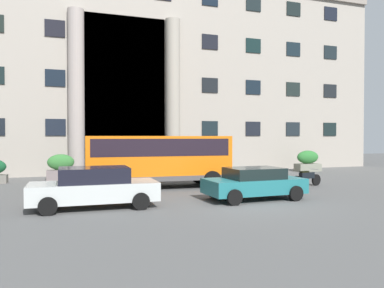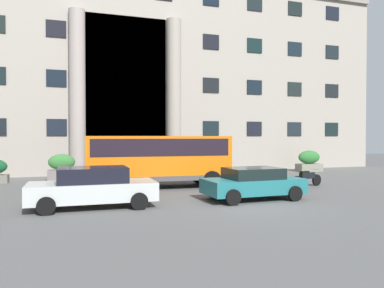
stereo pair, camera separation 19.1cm
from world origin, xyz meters
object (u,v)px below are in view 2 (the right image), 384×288
Objects in this scene: orange_minibus at (158,157)px; motorcycle_near_kerb at (306,178)px; parked_coupe_end at (253,183)px; hedge_planter_far_west at (62,167)px; hedge_planter_entrance_right at (309,161)px; parked_sedan_far at (93,187)px; bus_stop_sign at (224,153)px.

motorcycle_near_kerb is at bearing -12.68° from orange_minibus.
hedge_planter_far_west is at bearing 125.37° from parked_coupe_end.
hedge_planter_far_west is at bearing 179.35° from hedge_planter_entrance_right.
hedge_planter_far_west reaches higher than motorcycle_near_kerb.
parked_sedan_far is at bearing -83.01° from hedge_planter_far_west.
motorcycle_near_kerb is at bearing 13.10° from parked_sedan_far.
bus_stop_sign is at bearing -159.57° from hedge_planter_entrance_right.
hedge_planter_entrance_right is 0.92× the size of motorcycle_near_kerb.
hedge_planter_far_west is 14.20m from motorcycle_near_kerb.
hedge_planter_entrance_right is at bearing 43.41° from parked_coupe_end.
orange_minibus is 5.77m from parked_sedan_far.
bus_stop_sign reaches higher than parked_coupe_end.
parked_sedan_far is at bearing 179.22° from motorcycle_near_kerb.
hedge_planter_entrance_right is (8.19, 3.05, -0.84)m from bus_stop_sign.
orange_minibus is at bearing 151.03° from motorcycle_near_kerb.
hedge_planter_entrance_right reaches higher than parked_coupe_end.
parked_coupe_end is 2.03× the size of motorcycle_near_kerb.
motorcycle_near_kerb is (10.92, 2.38, -0.30)m from parked_sedan_far.
bus_stop_sign is 9.85m from hedge_planter_far_west.
hedge_planter_far_west is 17.45m from hedge_planter_entrance_right.
hedge_planter_far_west is (-4.73, 5.29, -0.84)m from orange_minibus.
hedge_planter_far_west is at bearing 135.52° from motorcycle_near_kerb.
parked_sedan_far is at bearing -140.99° from bus_stop_sign.
bus_stop_sign is 7.08m from parked_coupe_end.
parked_sedan_far is 11.18m from motorcycle_near_kerb.
parked_coupe_end is at bearing -103.48° from bus_stop_sign.
hedge_planter_entrance_right reaches higher than hedge_planter_far_west.
orange_minibus reaches higher than parked_sedan_far.
bus_stop_sign is at bearing 27.47° from orange_minibus.
hedge_planter_entrance_right is at bearing 40.39° from motorcycle_near_kerb.
parked_coupe_end is at bearing -1.88° from parked_sedan_far.
motorcycle_near_kerb is at bearing -55.36° from bus_stop_sign.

